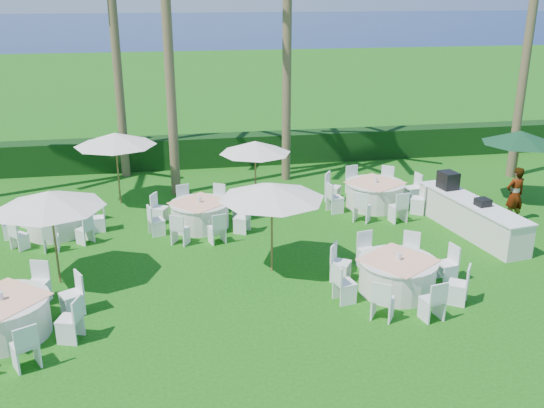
{
  "coord_description": "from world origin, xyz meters",
  "views": [
    {
      "loc": [
        -0.82,
        -11.64,
        6.73
      ],
      "look_at": [
        1.9,
        3.34,
        1.3
      ],
      "focal_mm": 40.0,
      "sensor_mm": 36.0,
      "label": 1
    }
  ],
  "objects_px": {
    "umbrella_b": "(272,191)",
    "staff_person": "(515,195)",
    "banquet_table_c": "(397,275)",
    "banquet_table_f": "(375,194)",
    "umbrella_c": "(115,139)",
    "banquet_table_d": "(55,222)",
    "banquet_table_e": "(200,214)",
    "umbrella_a": "(50,200)",
    "buffet_table": "(470,215)",
    "umbrella_d": "(255,147)",
    "banquet_table_a": "(4,317)",
    "umbrella_green": "(520,137)"
  },
  "relations": [
    {
      "from": "umbrella_a",
      "to": "staff_person",
      "type": "height_order",
      "value": "umbrella_a"
    },
    {
      "from": "banquet_table_d",
      "to": "umbrella_d",
      "type": "distance_m",
      "value": 6.37
    },
    {
      "from": "banquet_table_c",
      "to": "umbrella_b",
      "type": "distance_m",
      "value": 3.56
    },
    {
      "from": "banquet_table_f",
      "to": "banquet_table_d",
      "type": "bearing_deg",
      "value": -176.45
    },
    {
      "from": "umbrella_c",
      "to": "umbrella_d",
      "type": "xyz_separation_m",
      "value": [
        4.35,
        -1.28,
        -0.14
      ]
    },
    {
      "from": "banquet_table_d",
      "to": "umbrella_c",
      "type": "bearing_deg",
      "value": 55.42
    },
    {
      "from": "umbrella_a",
      "to": "umbrella_d",
      "type": "distance_m",
      "value": 7.02
    },
    {
      "from": "banquet_table_a",
      "to": "umbrella_d",
      "type": "height_order",
      "value": "umbrella_d"
    },
    {
      "from": "banquet_table_d",
      "to": "buffet_table",
      "type": "bearing_deg",
      "value": -9.49
    },
    {
      "from": "umbrella_b",
      "to": "umbrella_d",
      "type": "height_order",
      "value": "umbrella_b"
    },
    {
      "from": "banquet_table_a",
      "to": "umbrella_c",
      "type": "xyz_separation_m",
      "value": [
        1.88,
        7.92,
        1.74
      ]
    },
    {
      "from": "banquet_table_f",
      "to": "umbrella_green",
      "type": "distance_m",
      "value": 5.02
    },
    {
      "from": "banquet_table_f",
      "to": "buffet_table",
      "type": "xyz_separation_m",
      "value": [
        1.99,
        -2.59,
        0.09
      ]
    },
    {
      "from": "umbrella_c",
      "to": "buffet_table",
      "type": "distance_m",
      "value": 11.21
    },
    {
      "from": "umbrella_green",
      "to": "umbrella_d",
      "type": "bearing_deg",
      "value": 173.82
    },
    {
      "from": "banquet_table_c",
      "to": "umbrella_d",
      "type": "bearing_deg",
      "value": 110.84
    },
    {
      "from": "umbrella_b",
      "to": "banquet_table_a",
      "type": "bearing_deg",
      "value": -161.3
    },
    {
      "from": "umbrella_c",
      "to": "banquet_table_c",
      "type": "bearing_deg",
      "value": -48.22
    },
    {
      "from": "banquet_table_a",
      "to": "umbrella_b",
      "type": "xyz_separation_m",
      "value": [
        5.92,
        2.0,
        1.69
      ]
    },
    {
      "from": "banquet_table_c",
      "to": "banquet_table_e",
      "type": "relative_size",
      "value": 1.05
    },
    {
      "from": "umbrella_d",
      "to": "umbrella_green",
      "type": "bearing_deg",
      "value": -6.18
    },
    {
      "from": "banquet_table_d",
      "to": "banquet_table_e",
      "type": "relative_size",
      "value": 0.92
    },
    {
      "from": "banquet_table_a",
      "to": "umbrella_d",
      "type": "xyz_separation_m",
      "value": [
        6.23,
        6.65,
        1.6
      ]
    },
    {
      "from": "banquet_table_f",
      "to": "umbrella_green",
      "type": "bearing_deg",
      "value": -4.38
    },
    {
      "from": "umbrella_c",
      "to": "buffet_table",
      "type": "bearing_deg",
      "value": -23.57
    },
    {
      "from": "banquet_table_f",
      "to": "umbrella_a",
      "type": "relative_size",
      "value": 1.31
    },
    {
      "from": "umbrella_d",
      "to": "umbrella_green",
      "type": "xyz_separation_m",
      "value": [
        8.52,
        -0.92,
        0.17
      ]
    },
    {
      "from": "buffet_table",
      "to": "banquet_table_c",
      "type": "bearing_deg",
      "value": -138.03
    },
    {
      "from": "umbrella_b",
      "to": "staff_person",
      "type": "height_order",
      "value": "umbrella_b"
    },
    {
      "from": "banquet_table_a",
      "to": "umbrella_b",
      "type": "bearing_deg",
      "value": 18.7
    },
    {
      "from": "umbrella_b",
      "to": "staff_person",
      "type": "xyz_separation_m",
      "value": [
        7.82,
        2.05,
        -1.26
      ]
    },
    {
      "from": "banquet_table_a",
      "to": "banquet_table_f",
      "type": "bearing_deg",
      "value": 31.17
    },
    {
      "from": "banquet_table_f",
      "to": "banquet_table_c",
      "type": "bearing_deg",
      "value": -104.3
    },
    {
      "from": "banquet_table_a",
      "to": "banquet_table_d",
      "type": "distance_m",
      "value": 5.47
    },
    {
      "from": "banquet_table_a",
      "to": "banquet_table_c",
      "type": "height_order",
      "value": "banquet_table_a"
    },
    {
      "from": "banquet_table_a",
      "to": "umbrella_c",
      "type": "height_order",
      "value": "umbrella_c"
    },
    {
      "from": "banquet_table_f",
      "to": "umbrella_c",
      "type": "relative_size",
      "value": 1.27
    },
    {
      "from": "umbrella_c",
      "to": "umbrella_green",
      "type": "bearing_deg",
      "value": -9.7
    },
    {
      "from": "umbrella_b",
      "to": "banquet_table_f",
      "type": "bearing_deg",
      "value": 44.59
    },
    {
      "from": "umbrella_b",
      "to": "umbrella_d",
      "type": "distance_m",
      "value": 4.65
    },
    {
      "from": "banquet_table_f",
      "to": "buffet_table",
      "type": "bearing_deg",
      "value": -52.51
    },
    {
      "from": "banquet_table_d",
      "to": "umbrella_a",
      "type": "xyz_separation_m",
      "value": [
        0.55,
        -3.2,
        1.76
      ]
    },
    {
      "from": "buffet_table",
      "to": "banquet_table_f",
      "type": "bearing_deg",
      "value": 127.49
    },
    {
      "from": "banquet_table_e",
      "to": "buffet_table",
      "type": "height_order",
      "value": "buffet_table"
    },
    {
      "from": "banquet_table_d",
      "to": "umbrella_d",
      "type": "height_order",
      "value": "umbrella_d"
    },
    {
      "from": "banquet_table_d",
      "to": "banquet_table_e",
      "type": "bearing_deg",
      "value": -2.15
    },
    {
      "from": "banquet_table_e",
      "to": "umbrella_d",
      "type": "distance_m",
      "value": 2.82
    },
    {
      "from": "banquet_table_d",
      "to": "umbrella_b",
      "type": "height_order",
      "value": "umbrella_b"
    },
    {
      "from": "umbrella_d",
      "to": "umbrella_green",
      "type": "relative_size",
      "value": 0.93
    },
    {
      "from": "banquet_table_c",
      "to": "staff_person",
      "type": "xyz_separation_m",
      "value": [
        5.13,
        3.65,
        0.44
      ]
    }
  ]
}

